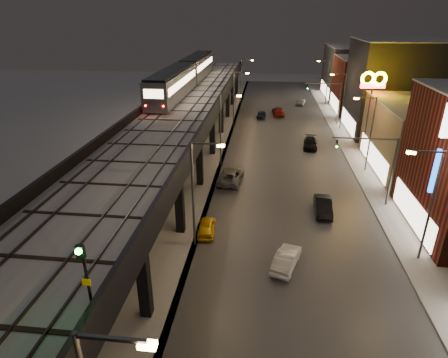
{
  "coord_description": "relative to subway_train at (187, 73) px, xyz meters",
  "views": [
    {
      "loc": [
        4.61,
        -12.69,
        17.63
      ],
      "look_at": [
        1.45,
        15.53,
        5.0
      ],
      "focal_mm": 30.0,
      "sensor_mm": 36.0,
      "label": 1
    }
  ],
  "objects": [
    {
      "name": "under_viaduct_pavement",
      "position": [
        2.5,
        -14.46,
        -8.5
      ],
      "size": [
        11.0,
        120.0,
        0.06
      ],
      "primitive_type": "cube",
      "color": "#9FA1A8",
      "rests_on": "ground"
    },
    {
      "name": "building_f",
      "position": [
        32.49,
        26.54,
        -2.96
      ],
      "size": [
        12.2,
        16.2,
        11.16
      ],
      "color": "#36373C",
      "rests_on": "ground"
    },
    {
      "name": "streetlight_left_4",
      "position": [
        8.07,
        17.54,
        -3.3
      ],
      "size": [
        2.57,
        0.28,
        9.0
      ],
      "color": "#38383A",
      "rests_on": "ground"
    },
    {
      "name": "streetlight_left_1",
      "position": [
        8.07,
        -36.46,
        -3.3
      ],
      "size": [
        2.57,
        0.28,
        9.0
      ],
      "color": "#38383A",
      "rests_on": "ground"
    },
    {
      "name": "streetlight_right_2",
      "position": [
        25.23,
        -18.46,
        -3.3
      ],
      "size": [
        2.56,
        0.28,
        9.0
      ],
      "color": "#38383A",
      "rests_on": "ground"
    },
    {
      "name": "streetlight_left_2",
      "position": [
        8.07,
        -18.46,
        -3.3
      ],
      "size": [
        2.57,
        0.28,
        9.0
      ],
      "color": "#38383A",
      "rests_on": "ground"
    },
    {
      "name": "streetlight_left_3",
      "position": [
        8.07,
        -0.46,
        -3.3
      ],
      "size": [
        2.57,
        0.28,
        9.0
      ],
      "color": "#38383A",
      "rests_on": "ground"
    },
    {
      "name": "building_e",
      "position": [
        32.49,
        12.54,
        -3.46
      ],
      "size": [
        12.2,
        12.2,
        10.16
      ],
      "color": "maroon",
      "rests_on": "ground"
    },
    {
      "name": "streetlight_right_1",
      "position": [
        25.23,
        -36.46,
        -3.3
      ],
      "size": [
        2.56,
        0.28,
        9.0
      ],
      "color": "#38383A",
      "rests_on": "ground"
    },
    {
      "name": "rail_signal",
      "position": [
        6.4,
        -51.0,
        0.24
      ],
      "size": [
        0.35,
        0.43,
        3.03
      ],
      "color": "black",
      "rests_on": "viaduct_trackbed"
    },
    {
      "name": "streetlight_right_4",
      "position": [
        25.23,
        17.54,
        -3.3
      ],
      "size": [
        2.56,
        0.28,
        9.0
      ],
      "color": "#38383A",
      "rests_on": "ground"
    },
    {
      "name": "elevated_viaduct",
      "position": [
        2.5,
        -17.61,
        -2.92
      ],
      "size": [
        9.0,
        100.0,
        6.3
      ],
      "color": "black",
      "rests_on": "ground"
    },
    {
      "name": "sign_carwash",
      "position": [
        27.0,
        -33.94,
        -2.76
      ],
      "size": [
        1.58,
        0.35,
        8.2
      ],
      "color": "#38383A",
      "rests_on": "ground"
    },
    {
      "name": "car_mid_dark",
      "position": [
        15.52,
        7.74,
        -7.81
      ],
      "size": [
        2.45,
        5.18,
        1.46
      ],
      "primitive_type": "imported",
      "rotation": [
        0.0,
        0.0,
        3.22
      ],
      "color": "maroon",
      "rests_on": "ground"
    },
    {
      "name": "traffic_light_rig_b",
      "position": [
        24.34,
        2.54,
        -4.04
      ],
      "size": [
        6.1,
        0.34,
        7.0
      ],
      "color": "#38383A",
      "rests_on": "ground"
    },
    {
      "name": "viaduct_trackbed",
      "position": [
        2.49,
        -17.49,
        -2.15
      ],
      "size": [
        8.4,
        100.0,
        0.32
      ],
      "color": "#B2B7C1",
      "rests_on": "elevated_viaduct"
    },
    {
      "name": "viaduct_parapet_streetside",
      "position": [
        6.85,
        -17.46,
        -1.68
      ],
      "size": [
        0.3,
        100.0,
        1.1
      ],
      "primitive_type": "cube",
      "color": "black",
      "rests_on": "elevated_viaduct"
    },
    {
      "name": "car_taxi",
      "position": [
        8.52,
        -34.55,
        -7.92
      ],
      "size": [
        1.63,
        3.66,
        1.22
      ],
      "primitive_type": "imported",
      "rotation": [
        0.0,
        0.0,
        3.2
      ],
      "color": "gold",
      "rests_on": "ground"
    },
    {
      "name": "car_onc_silver",
      "position": [
        19.0,
        -29.82,
        -7.82
      ],
      "size": [
        1.67,
        4.39,
        1.43
      ],
      "primitive_type": "imported",
      "rotation": [
        0.0,
        0.0,
        -0.04
      ],
      "color": "black",
      "rests_on": "ground"
    },
    {
      "name": "sidewalk_right",
      "position": [
        26.0,
        -14.46,
        -8.46
      ],
      "size": [
        4.0,
        120.0,
        0.14
      ],
      "primitive_type": "cube",
      "color": "#9FA1A8",
      "rests_on": "ground"
    },
    {
      "name": "car_onc_white",
      "position": [
        19.69,
        -10.63,
        -7.87
      ],
      "size": [
        2.32,
        4.77,
        1.34
      ],
      "primitive_type": "imported",
      "rotation": [
        0.0,
        0.0,
        -0.1
      ],
      "color": "black",
      "rests_on": "ground"
    },
    {
      "name": "streetlight_right_3",
      "position": [
        25.23,
        -0.46,
        -3.3
      ],
      "size": [
        2.56,
        0.28,
        9.0
      ],
      "color": "#38383A",
      "rests_on": "ground"
    },
    {
      "name": "car_onc_red",
      "position": [
        20.36,
        16.66,
        -7.86
      ],
      "size": [
        2.49,
        4.25,
        1.36
      ],
      "primitive_type": "imported",
      "rotation": [
        0.0,
        0.0,
        -0.24
      ],
      "color": "#9195A2",
      "rests_on": "ground"
    },
    {
      "name": "subway_train",
      "position": [
        0.0,
        0.0,
        0.0
      ],
      "size": [
        3.22,
        38.77,
        3.86
      ],
      "color": "gray",
      "rests_on": "viaduct_trackbed"
    },
    {
      "name": "road_surface",
      "position": [
        16.0,
        -14.46,
        -8.5
      ],
      "size": [
        17.0,
        120.0,
        0.06
      ],
      "primitive_type": "cube",
      "color": "#46474D",
      "rests_on": "ground"
    },
    {
      "name": "car_near_white",
      "position": [
        15.19,
        -38.56,
        -7.86
      ],
      "size": [
        2.58,
        4.34,
        1.35
      ],
      "primitive_type": "imported",
      "rotation": [
        0.0,
        0.0,
        2.84
      ],
      "color": "silver",
      "rests_on": "ground"
    },
    {
      "name": "viaduct_parapet_far",
      "position": [
        -1.85,
        -17.46,
        -1.68
      ],
      "size": [
        0.3,
        100.0,
        1.1
      ],
      "primitive_type": "cube",
      "color": "black",
      "rests_on": "elevated_viaduct"
    },
    {
      "name": "building_d",
      "position": [
        32.49,
        -1.46,
        -1.46
      ],
      "size": [
        12.2,
        13.2,
        14.16
      ],
      "color": "black",
      "rests_on": "ground"
    },
    {
      "name": "traffic_light_rig_a",
      "position": [
        24.34,
        -27.46,
        -4.04
      ],
      "size": [
        6.1,
        0.34,
        7.0
      ],
      "color": "#38383A",
      "rests_on": "ground"
    },
    {
      "name": "car_mid_silver",
      "position": [
        9.55,
        -23.55,
        -7.8
      ],
      "size": [
        2.94,
        5.52,
        1.48
      ],
      "primitive_type": "imported",
      "rotation": [
        0.0,
        0.0,
        3.05
      ],
      "color": "slate",
      "rests_on": "ground"
    },
    {
      "name": "sign_mcdonalds",
      "position": [
        26.5,
        -12.36,
        0.52
      ],
      "size": [
        3.26,
        0.55,
        10.96
      ],
      "color": "#38383A",
      "rests_on": "ground"
    },
    {
      "name": "building_c",
      "position": [
        32.49,
        -17.46,
        -4.46
      ],
      "size": [
        12.2,
        15.2,
        8.16
      ],
      "color": "#897853",
      "rests_on": "ground"
    },
    {
      "name": "car_far_white",
      "position": [
        12.42,
        5.58,
        -7.91
      ],
      "size": [
        1.7,
        3.77,
        1.26
      ],
      "primitive_type": "imported",
      "rotation": [
        0.0,
        0.0,
        3.08
      ],
      "color": "black",
      "rests_on": "ground"
    }
  ]
}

